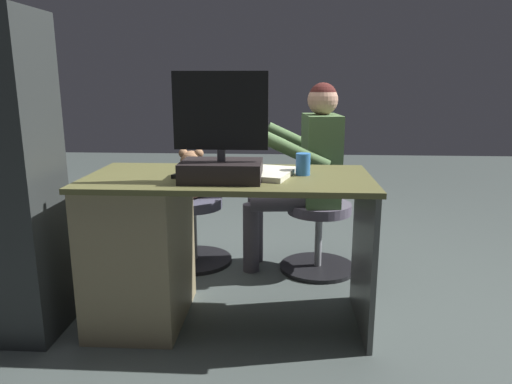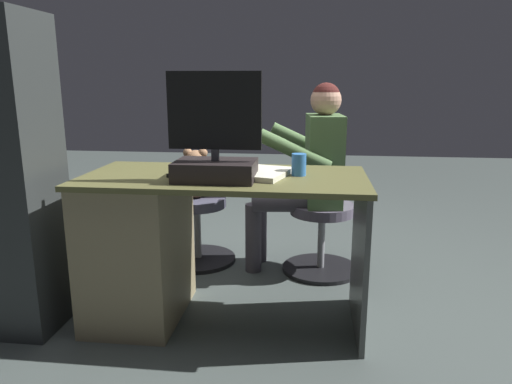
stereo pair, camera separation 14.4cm
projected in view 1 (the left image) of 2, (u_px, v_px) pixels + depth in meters
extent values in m
plane|color=#454F4C|center=(238.00, 288.00, 2.72)|extent=(10.00, 10.00, 0.00)
cube|color=brown|center=(229.00, 178.00, 2.20)|extent=(1.31, 0.63, 0.02)
cube|color=#877957|center=(140.00, 251.00, 2.31)|extent=(0.42, 0.58, 0.70)
cube|color=#4C4F4B|center=(363.00, 255.00, 2.25)|extent=(0.02, 0.57, 0.70)
cube|color=black|center=(222.00, 171.00, 2.09)|extent=(0.35, 0.24, 0.09)
cylinder|color=#333338|center=(221.00, 155.00, 2.07)|extent=(0.04, 0.04, 0.05)
cube|color=black|center=(220.00, 111.00, 2.03)|extent=(0.41, 0.02, 0.33)
cube|color=black|center=(221.00, 111.00, 2.04)|extent=(0.37, 0.00, 0.30)
cube|color=black|center=(244.00, 171.00, 2.26)|extent=(0.42, 0.14, 0.02)
ellipsoid|color=black|center=(186.00, 169.00, 2.26)|extent=(0.06, 0.10, 0.04)
cylinder|color=#3372BF|center=(303.00, 164.00, 2.21)|extent=(0.07, 0.07, 0.10)
cube|color=black|center=(185.00, 174.00, 2.19)|extent=(0.10, 0.16, 0.02)
cube|color=silver|center=(267.00, 173.00, 2.20)|extent=(0.29, 0.35, 0.02)
cylinder|color=black|center=(194.00, 260.00, 3.11)|extent=(0.49, 0.49, 0.03)
cylinder|color=gray|center=(194.00, 233.00, 3.07)|extent=(0.04, 0.04, 0.34)
cylinder|color=#3E3E4F|center=(193.00, 203.00, 3.02)|extent=(0.37, 0.37, 0.06)
ellipsoid|color=#9A6D4C|center=(192.00, 184.00, 3.00)|extent=(0.17, 0.14, 0.18)
sphere|color=#9A6D4C|center=(191.00, 162.00, 2.96)|extent=(0.14, 0.14, 0.14)
sphere|color=beige|center=(193.00, 162.00, 3.02)|extent=(0.05, 0.05, 0.05)
sphere|color=#9A6D4C|center=(199.00, 153.00, 2.95)|extent=(0.06, 0.06, 0.06)
sphere|color=#9A6D4C|center=(183.00, 153.00, 2.95)|extent=(0.06, 0.06, 0.06)
cylinder|color=#9A6D4C|center=(206.00, 178.00, 3.01)|extent=(0.05, 0.14, 0.09)
cylinder|color=#9A6D4C|center=(180.00, 178.00, 3.02)|extent=(0.05, 0.14, 0.09)
cylinder|color=#9A6D4C|center=(202.00, 191.00, 3.10)|extent=(0.06, 0.11, 0.06)
cylinder|color=#9A6D4C|center=(188.00, 190.00, 3.11)|extent=(0.06, 0.11, 0.06)
cylinder|color=black|center=(317.00, 267.00, 2.99)|extent=(0.47, 0.47, 0.03)
cylinder|color=gray|center=(318.00, 239.00, 2.95)|extent=(0.04, 0.04, 0.34)
cylinder|color=#524C5C|center=(319.00, 208.00, 2.90)|extent=(0.39, 0.39, 0.06)
cube|color=#517143|center=(321.00, 160.00, 2.84)|extent=(0.23, 0.34, 0.53)
sphere|color=tan|center=(323.00, 100.00, 2.75)|extent=(0.18, 0.18, 0.18)
sphere|color=#4D1F1C|center=(323.00, 97.00, 2.75)|extent=(0.16, 0.16, 0.16)
cylinder|color=#517143|center=(293.00, 151.00, 2.65)|extent=(0.42, 0.12, 0.25)
cylinder|color=#517143|center=(298.00, 142.00, 3.03)|extent=(0.42, 0.12, 0.25)
cylinder|color=#443F49|center=(285.00, 202.00, 2.84)|extent=(0.42, 0.15, 0.11)
cylinder|color=#443F49|center=(251.00, 238.00, 2.92)|extent=(0.10, 0.10, 0.43)
cylinder|color=#443F49|center=(287.00, 195.00, 3.01)|extent=(0.42, 0.15, 0.11)
cylinder|color=#443F49|center=(255.00, 229.00, 3.09)|extent=(0.10, 0.10, 0.43)
cube|color=#2B2E2E|center=(1.00, 181.00, 2.10)|extent=(0.44, 0.36, 1.45)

